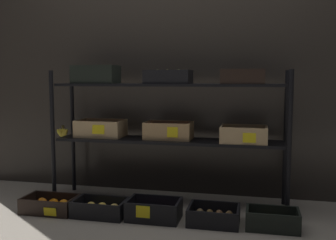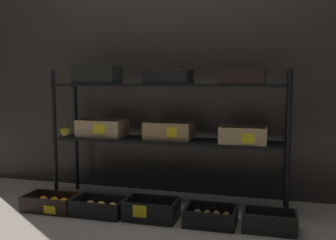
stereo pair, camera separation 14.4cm
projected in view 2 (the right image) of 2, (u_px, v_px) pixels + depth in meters
name	position (u px, v px, depth m)	size (l,w,h in m)	color
ground_plane	(168.00, 203.00, 2.99)	(10.00, 10.00, 0.00)	gray
storefront_wall	(180.00, 82.00, 3.24)	(4.13, 0.12, 1.85)	#2D2823
display_rack	(165.00, 112.00, 2.92)	(1.85, 0.37, 1.06)	black
crate_ground_orange	(51.00, 204.00, 2.83)	(0.38, 0.24, 0.11)	black
crate_ground_apple_gold	(99.00, 208.00, 2.73)	(0.37, 0.22, 0.12)	black
crate_ground_plum	(152.00, 212.00, 2.64)	(0.36, 0.23, 0.14)	black
crate_ground_kiwi	(211.00, 218.00, 2.55)	(0.33, 0.25, 0.12)	black
crate_ground_rightmost_kiwi	(270.00, 223.00, 2.44)	(0.33, 0.20, 0.12)	black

